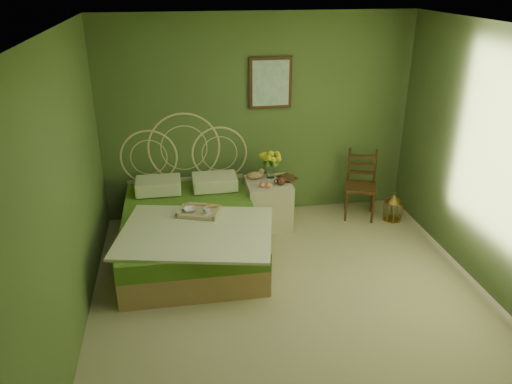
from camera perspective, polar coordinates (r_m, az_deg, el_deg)
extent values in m
plane|color=tan|center=(5.03, 4.68, -13.15)|extent=(4.50, 4.50, 0.00)
plane|color=silver|center=(4.04, 5.96, 17.78)|extent=(4.50, 4.50, 0.00)
plane|color=#4F6635|center=(6.45, 0.25, 8.44)|extent=(4.00, 0.00, 4.00)
plane|color=#4F6635|center=(4.34, -21.24, -1.18)|extent=(0.00, 4.50, 4.50)
plane|color=#4F6635|center=(5.22, 27.01, 1.96)|extent=(0.00, 4.50, 4.50)
cube|color=black|center=(6.34, 1.67, 12.35)|extent=(0.54, 0.03, 0.64)
cube|color=silver|center=(6.33, 1.70, 12.32)|extent=(0.46, 0.01, 0.56)
cube|color=tan|center=(5.86, -7.42, -5.66)|extent=(1.50, 2.00, 0.30)
cube|color=#578A2D|center=(5.74, -7.55, -3.49)|extent=(1.50, 2.00, 0.20)
cube|color=white|center=(5.29, -6.85, -4.57)|extent=(1.79, 1.50, 0.03)
cube|color=white|center=(6.30, -11.11, 0.75)|extent=(0.55, 0.40, 0.16)
cube|color=white|center=(6.31, -4.75, 1.18)|extent=(0.55, 0.40, 0.16)
cube|color=beige|center=(5.65, -6.52, -2.51)|extent=(0.54, 0.48, 0.04)
ellipsoid|color=#B77A38|center=(5.72, -5.40, -1.58)|extent=(0.12, 0.07, 0.05)
cube|color=beige|center=(6.37, 1.39, -1.33)|extent=(0.55, 0.55, 0.61)
cylinder|color=silver|center=(6.35, 1.69, 2.43)|extent=(0.10, 0.10, 0.18)
ellipsoid|color=tan|center=(6.31, -0.15, 1.90)|extent=(0.21, 0.11, 0.10)
sphere|color=#FE7F62|center=(6.07, 0.69, 0.83)|extent=(0.07, 0.07, 0.07)
sphere|color=#FE7F62|center=(6.06, 1.44, 0.80)|extent=(0.07, 0.07, 0.07)
cube|color=black|center=(6.69, 11.88, 0.56)|extent=(0.51, 0.51, 0.04)
cylinder|color=black|center=(6.58, 10.85, -1.82)|extent=(0.03, 0.03, 0.43)
cylinder|color=black|center=(6.70, 13.59, -1.59)|extent=(0.03, 0.03, 0.43)
cylinder|color=black|center=(6.87, 9.91, -0.60)|extent=(0.03, 0.03, 0.43)
cylinder|color=black|center=(6.98, 12.55, -0.41)|extent=(0.03, 0.03, 0.43)
cube|color=black|center=(6.75, 11.54, 2.97)|extent=(0.33, 0.15, 0.47)
cylinder|color=#B8833B|center=(6.87, 15.24, -3.04)|extent=(0.24, 0.24, 0.01)
cylinder|color=#B8833B|center=(6.82, 15.35, -2.08)|extent=(0.24, 0.24, 0.27)
cone|color=#B8833B|center=(6.74, 15.52, -0.70)|extent=(0.24, 0.24, 0.10)
imported|color=#381E0F|center=(6.30, 2.99, 1.46)|extent=(0.26, 0.29, 0.02)
imported|color=#472819|center=(6.29, 2.99, 1.62)|extent=(0.20, 0.24, 0.02)
imported|color=white|center=(5.68, -7.58, -2.01)|extent=(0.18, 0.18, 0.04)
imported|color=white|center=(5.58, -5.69, -2.17)|extent=(0.10, 0.10, 0.08)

